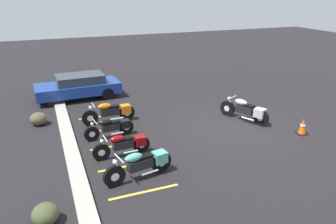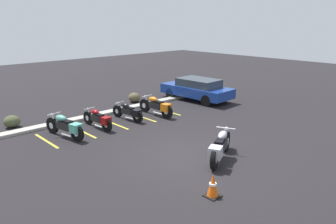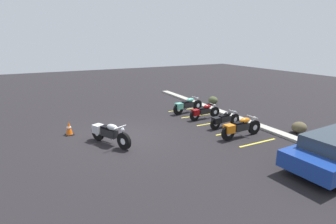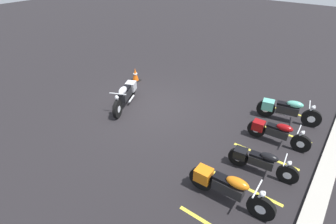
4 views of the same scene
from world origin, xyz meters
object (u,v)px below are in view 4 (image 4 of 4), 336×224
parked_bike_2 (259,161)px  parked_bike_3 (226,187)px  motorcycle_silver_featured (126,94)px  parked_bike_1 (275,132)px  traffic_cone (135,75)px  parked_bike_0 (285,110)px

parked_bike_2 → parked_bike_3: size_ratio=0.86×
parked_bike_2 → motorcycle_silver_featured: bearing=168.7°
parked_bike_1 → parked_bike_2: (1.70, 0.08, -0.01)m
parked_bike_3 → traffic_cone: 7.99m
motorcycle_silver_featured → parked_bike_1: 5.91m
motorcycle_silver_featured → parked_bike_3: 5.91m
parked_bike_3 → parked_bike_1: bearing=84.1°
motorcycle_silver_featured → traffic_cone: (-2.00, -1.35, -0.19)m
parked_bike_1 → parked_bike_3: parked_bike_3 is taller
motorcycle_silver_featured → parked_bike_2: (0.52, 5.87, -0.08)m
parked_bike_2 → parked_bike_3: (1.51, -0.32, 0.07)m
motorcycle_silver_featured → traffic_cone: size_ratio=3.37×
parked_bike_0 → parked_bike_3: parked_bike_3 is taller
parked_bike_0 → parked_bike_3: bearing=-101.8°
parked_bike_0 → parked_bike_1: size_ratio=1.11×
parked_bike_3 → traffic_cone: size_ratio=3.50×
parked_bike_1 → traffic_cone: size_ratio=3.11×
parked_bike_2 → parked_bike_3: 1.54m
traffic_cone → parked_bike_3: bearing=59.7°
parked_bike_2 → traffic_cone: 7.64m
parked_bike_0 → traffic_cone: bearing=175.6°
motorcycle_silver_featured → parked_bike_2: motorcycle_silver_featured is taller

